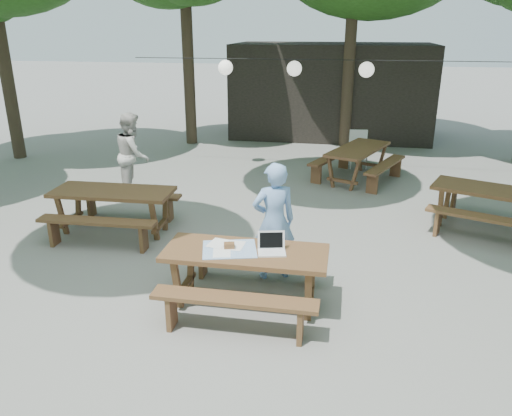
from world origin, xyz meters
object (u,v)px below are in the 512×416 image
at_px(main_picnic_table, 246,277).
at_px(plastic_chair, 358,157).
at_px(picnic_table_nw, 114,211).
at_px(woman, 274,222).
at_px(second_person, 133,155).

xyz_separation_m(main_picnic_table, plastic_chair, (1.43, 6.87, -0.13)).
relative_size(picnic_table_nw, plastic_chair, 2.25).
relative_size(picnic_table_nw, woman, 1.22).
bearing_deg(second_person, woman, -150.99).
height_order(main_picnic_table, woman, woman).
bearing_deg(main_picnic_table, plastic_chair, 78.27).
bearing_deg(picnic_table_nw, woman, -22.40).
bearing_deg(main_picnic_table, woman, 74.63).
relative_size(main_picnic_table, second_person, 1.17).
height_order(main_picnic_table, picnic_table_nw, same).
xyz_separation_m(picnic_table_nw, plastic_chair, (4.08, 4.96, -0.13)).
bearing_deg(plastic_chair, second_person, -152.21).
xyz_separation_m(second_person, plastic_chair, (4.55, 3.01, -0.60)).
relative_size(main_picnic_table, woman, 1.21).
relative_size(second_person, plastic_chair, 1.90).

